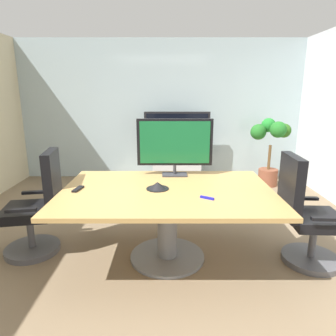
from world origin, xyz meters
name	(u,v)px	position (x,y,z in m)	size (l,w,h in m)	color
ground_plane	(156,248)	(0.00, 0.00, 0.00)	(6.81, 6.81, 0.00)	#7A664C
wall_back_glass_partition	(162,111)	(0.00, 2.91, 1.31)	(5.43, 0.10, 2.61)	#9EB2B7
conference_table	(168,205)	(0.13, -0.18, 0.58)	(2.05, 1.38, 0.74)	#B2894C
office_chair_left	(39,211)	(-1.22, -0.04, 0.46)	(0.63, 0.61, 1.09)	#4C4C51
office_chair_right	(306,220)	(1.48, -0.25, 0.46)	(0.61, 0.58, 1.09)	#4C4C51
tv_monitor	(175,144)	(0.21, 0.34, 1.10)	(0.84, 0.18, 0.64)	#333338
wall_display_unit	(177,158)	(0.30, 2.55, 0.44)	(1.20, 0.36, 1.31)	#B7BABC
potted_plant	(271,145)	(1.95, 2.27, 0.74)	(0.67, 0.60, 1.21)	brown
conference_phone	(158,186)	(0.04, -0.17, 0.77)	(0.22, 0.22, 0.07)	black
remote_control	(79,189)	(-0.73, -0.19, 0.75)	(0.05, 0.17, 0.02)	black
whiteboard_marker	(208,198)	(0.48, -0.44, 0.75)	(0.13, 0.02, 0.02)	#1919A5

